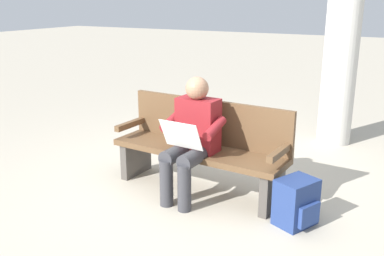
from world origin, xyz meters
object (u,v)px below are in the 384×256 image
(bench_near, at_px, (202,145))
(backpack, at_px, (296,203))
(person_seated, at_px, (192,136))
(support_pillar, at_px, (343,29))

(bench_near, height_order, backpack, bench_near)
(person_seated, relative_size, support_pillar, 0.39)
(person_seated, height_order, backpack, person_seated)
(support_pillar, bearing_deg, person_seated, 70.31)
(bench_near, height_order, support_pillar, support_pillar)
(person_seated, distance_m, backpack, 1.14)
(backpack, bearing_deg, person_seated, -3.15)
(bench_near, xyz_separation_m, backpack, (-1.07, 0.29, -0.26))
(backpack, xyz_separation_m, support_pillar, (0.18, -2.48, 1.30))
(backpack, relative_size, support_pillar, 0.14)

